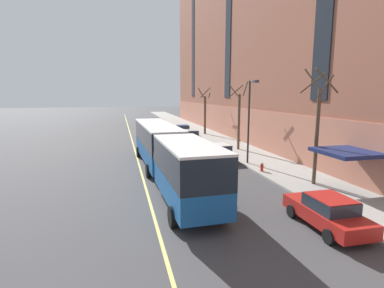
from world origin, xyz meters
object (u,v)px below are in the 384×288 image
object	(u,v)px
street_lamp	(250,113)
city_bus	(166,150)
parked_car_red_1	(327,212)
parked_car_navy_0	(183,130)
parked_car_white_2	(219,152)
street_tree_far_downtown	(205,112)
street_tree_far_uptown	(239,117)
street_tree_mid_block	(317,127)
fire_hydrant	(262,167)
parked_car_silver_3	(191,136)

from	to	relation	value
street_lamp	city_bus	bearing A→B (deg)	-163.29
parked_car_red_1	parked_car_navy_0	bearing A→B (deg)	89.91
parked_car_white_2	street_tree_far_downtown	xyz separation A→B (m)	(3.66, 17.70, 2.76)
street_tree_far_downtown	city_bus	bearing A→B (deg)	-112.85
parked_car_navy_0	street_tree_far_uptown	bearing A→B (deg)	-75.80
city_bus	street_lamp	bearing A→B (deg)	16.71
street_tree_mid_block	fire_hydrant	size ratio (longest dim) A/B	10.59
parked_car_navy_0	parked_car_red_1	distance (m)	32.78
parked_car_white_2	street_tree_far_downtown	bearing A→B (deg)	78.31
street_tree_far_downtown	parked_car_navy_0	bearing A→B (deg)	177.09
parked_car_white_2	street_lamp	size ratio (longest dim) A/B	0.67
parked_car_silver_3	street_lamp	world-z (taller)	street_lamp
parked_car_navy_0	parked_car_white_2	size ratio (longest dim) A/B	0.88
parked_car_red_1	street_tree_mid_block	xyz separation A→B (m)	(3.48, 5.85, 3.24)
street_tree_mid_block	street_tree_far_downtown	world-z (taller)	street_tree_mid_block
street_tree_far_uptown	street_lamp	bearing A→B (deg)	-104.68
street_tree_mid_block	street_lamp	bearing A→B (deg)	104.82
street_tree_far_uptown	street_tree_far_downtown	distance (m)	13.37
street_tree_mid_block	street_lamp	size ratio (longest dim) A/B	1.06
parked_car_navy_0	city_bus	bearing A→B (deg)	-104.88
street_tree_far_uptown	fire_hydrant	xyz separation A→B (m)	(-1.86, -9.48, -3.24)
fire_hydrant	parked_car_white_2	bearing A→B (deg)	109.11
parked_car_navy_0	fire_hydrant	xyz separation A→B (m)	(1.57, -23.03, -0.29)
street_lamp	parked_car_silver_3	bearing A→B (deg)	97.61
parked_car_silver_3	street_tree_mid_block	bearing A→B (deg)	-80.03
city_bus	fire_hydrant	bearing A→B (deg)	-3.40
parked_car_navy_0	street_tree_mid_block	bearing A→B (deg)	-82.75
street_tree_mid_block	street_tree_far_uptown	bearing A→B (deg)	90.00
city_bus	parked_car_red_1	xyz separation A→B (m)	(5.95, -10.21, -1.33)
parked_car_silver_3	street_tree_far_downtown	bearing A→B (deg)	58.99
parked_car_silver_3	street_lamp	distance (m)	14.64
street_tree_far_downtown	street_lamp	size ratio (longest dim) A/B	0.98
parked_car_white_2	street_tree_mid_block	distance (m)	10.29
parked_car_red_1	street_lamp	bearing A→B (deg)	82.19
parked_car_silver_3	fire_hydrant	world-z (taller)	parked_car_silver_3
parked_car_white_2	parked_car_silver_3	distance (m)	11.63
street_tree_far_uptown	street_lamp	world-z (taller)	street_tree_far_uptown
parked_car_red_1	parked_car_silver_3	size ratio (longest dim) A/B	0.94
parked_car_white_2	street_tree_far_downtown	size ratio (longest dim) A/B	0.69
parked_car_red_1	street_tree_far_downtown	world-z (taller)	street_tree_far_downtown
street_tree_far_uptown	street_tree_far_downtown	bearing A→B (deg)	89.94
parked_car_white_2	parked_car_silver_3	xyz separation A→B (m)	(0.01, 11.63, 0.00)
parked_car_silver_3	street_tree_mid_block	size ratio (longest dim) A/B	0.63
street_tree_mid_block	street_tree_far_downtown	distance (m)	26.77
street_tree_mid_block	street_tree_far_uptown	xyz separation A→B (m)	(0.00, 13.39, -0.29)
parked_car_red_1	fire_hydrant	distance (m)	9.89
city_bus	street_tree_mid_block	xyz separation A→B (m)	(9.43, -4.36, 1.91)
parked_car_red_1	parked_car_silver_3	xyz separation A→B (m)	(-0.16, 26.53, 0.00)
parked_car_silver_3	parked_car_white_2	bearing A→B (deg)	-90.06
street_tree_far_uptown	street_lamp	distance (m)	7.00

